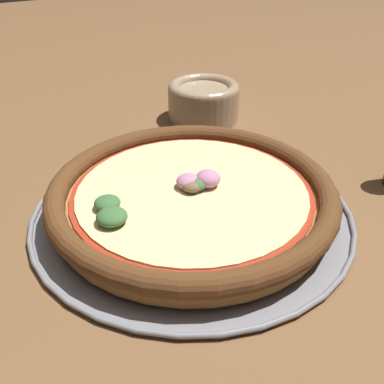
{
  "coord_description": "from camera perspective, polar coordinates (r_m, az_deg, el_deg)",
  "views": [
    {
      "loc": [
        -0.21,
        -0.36,
        0.29
      ],
      "look_at": [
        0.0,
        0.0,
        0.03
      ],
      "focal_mm": 42.0,
      "sensor_mm": 36.0,
      "label": 1
    }
  ],
  "objects": [
    {
      "name": "pizza",
      "position": [
        0.49,
        -0.04,
        -0.39
      ],
      "size": [
        0.32,
        0.32,
        0.04
      ],
      "color": "#A86B33",
      "rests_on": "pizza_tray"
    },
    {
      "name": "bowl_near",
      "position": [
        0.73,
        1.48,
        11.61
      ],
      "size": [
        0.11,
        0.11,
        0.06
      ],
      "color": "#9E8466",
      "rests_on": "ground_plane"
    },
    {
      "name": "pizza_tray",
      "position": [
        0.51,
        0.0,
        -2.5
      ],
      "size": [
        0.36,
        0.36,
        0.01
      ],
      "color": "gray",
      "rests_on": "ground_plane"
    },
    {
      "name": "ground_plane",
      "position": [
        0.51,
        0.0,
        -2.86
      ],
      "size": [
        3.0,
        3.0,
        0.0
      ],
      "primitive_type": "plane",
      "color": "brown"
    }
  ]
}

